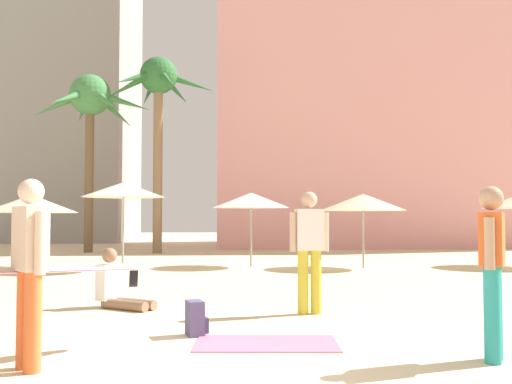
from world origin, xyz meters
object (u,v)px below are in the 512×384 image
person_far_left (117,287)px  person_far_right (309,246)px  palm_tree_left (158,93)px  cafe_umbrella_0 (31,204)px  palm_tree_far_left (91,106)px  beach_towel (266,343)px  person_near_left (33,266)px  cafe_umbrella_2 (363,202)px  person_mid_left (492,265)px  backpack (196,319)px  cafe_umbrella_1 (123,190)px  cafe_umbrella_4 (251,200)px

person_far_left → person_far_right: person_far_right is taller
palm_tree_left → cafe_umbrella_0: 9.45m
palm_tree_far_left → beach_towel: (6.07, -19.31, -6.32)m
person_near_left → person_far_right: 4.35m
cafe_umbrella_2 → person_mid_left: bearing=-97.5°
palm_tree_left → backpack: size_ratio=19.80×
palm_tree_left → cafe_umbrella_1: bearing=-90.6°
palm_tree_left → cafe_umbrella_0: size_ratio=3.13×
beach_towel → cafe_umbrella_4: bearing=87.7°
cafe_umbrella_4 → backpack: size_ratio=5.51×
person_far_left → person_mid_left: 5.81m
cafe_umbrella_0 → person_far_left: cafe_umbrella_0 is taller
beach_towel → person_far_left: person_far_left is taller
person_far_right → person_far_left: bearing=69.0°
palm_tree_far_left → cafe_umbrella_0: 9.40m
beach_towel → person_far_left: (-2.14, 2.88, 0.32)m
person_far_right → cafe_umbrella_0: bearing=31.1°
cafe_umbrella_0 → cafe_umbrella_2: bearing=-3.9°
person_near_left → cafe_umbrella_0: bearing=-109.6°
cafe_umbrella_0 → person_mid_left: 14.55m
palm_tree_left → beach_towel: 20.01m
beach_towel → person_far_left: bearing=126.7°
cafe_umbrella_4 → person_far_left: 8.84m
beach_towel → backpack: size_ratio=3.80×
cafe_umbrella_1 → person_far_right: size_ratio=1.35×
person_near_left → person_mid_left: bearing=143.0°
palm_tree_left → cafe_umbrella_4: size_ratio=3.59×
palm_tree_far_left → person_near_left: size_ratio=3.35×
beach_towel → palm_tree_far_left: bearing=107.5°
cafe_umbrella_2 → backpack: cafe_umbrella_2 is taller
cafe_umbrella_2 → person_far_left: cafe_umbrella_2 is taller
person_near_left → person_far_right: person_far_right is taller
cafe_umbrella_2 → cafe_umbrella_4: (-3.22, 0.79, 0.07)m
cafe_umbrella_2 → person_far_right: 8.80m
cafe_umbrella_4 → person_far_right: cafe_umbrella_4 is taller
palm_tree_left → person_far_left: 17.00m
palm_tree_left → person_near_left: (0.80, -19.53, -5.82)m
cafe_umbrella_0 → cafe_umbrella_2: cafe_umbrella_2 is taller
cafe_umbrella_1 → backpack: size_ratio=5.83×
cafe_umbrella_1 → person_far_right: 9.05m
cafe_umbrella_0 → person_far_left: size_ratio=2.62×
cafe_umbrella_0 → backpack: cafe_umbrella_0 is taller
palm_tree_left → cafe_umbrella_4: palm_tree_left is taller
beach_towel → backpack: (-0.81, 0.54, 0.19)m
palm_tree_far_left → person_mid_left: size_ratio=4.44×
person_near_left → person_far_right: size_ratio=1.26×
person_far_left → backpack: bearing=-25.2°
cafe_umbrella_1 → beach_towel: cafe_umbrella_1 is taller
person_near_left → person_far_left: bearing=-129.1°
palm_tree_far_left → cafe_umbrella_4: 11.30m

